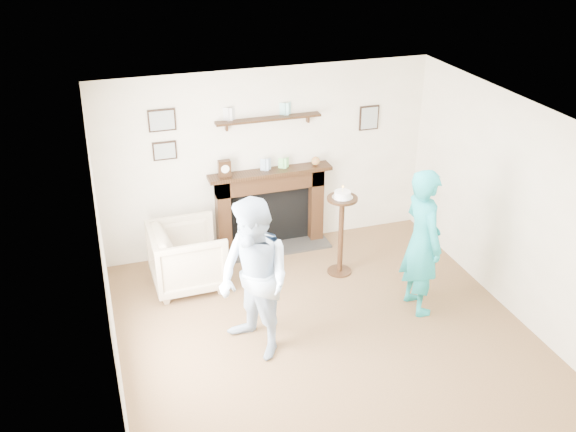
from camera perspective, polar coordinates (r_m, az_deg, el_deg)
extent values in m
plane|color=brown|center=(7.18, 4.04, -11.54)|extent=(5.00, 5.00, 0.00)
cube|color=beige|center=(8.62, -1.83, 4.98)|extent=(4.50, 0.04, 2.50)
cube|color=beige|center=(6.10, -15.72, -5.95)|extent=(0.04, 5.00, 2.50)
cube|color=beige|center=(7.55, 20.43, -0.06)|extent=(0.04, 5.00, 2.50)
cube|color=silver|center=(5.97, 4.81, 7.66)|extent=(4.50, 5.00, 0.04)
cube|color=black|center=(8.68, -5.77, -0.07)|extent=(0.18, 0.20, 1.10)
cube|color=black|center=(9.00, 2.45, 1.09)|extent=(0.18, 0.20, 1.10)
cube|color=black|center=(8.64, -1.62, 3.08)|extent=(1.50, 0.20, 0.24)
cube|color=black|center=(8.93, -1.70, 0.02)|extent=(1.14, 0.06, 0.86)
cube|color=#312E2B|center=(8.97, -1.32, -2.87)|extent=(1.60, 0.44, 0.03)
cube|color=black|center=(8.55, -1.57, 3.90)|extent=(1.68, 0.26, 0.05)
cube|color=black|center=(8.35, -1.75, 8.63)|extent=(1.40, 0.15, 0.03)
cube|color=black|center=(8.12, -11.15, 8.36)|extent=(0.34, 0.03, 0.28)
cube|color=black|center=(8.25, -10.91, 5.72)|extent=(0.30, 0.03, 0.24)
cube|color=black|center=(8.94, 7.21, 8.65)|extent=(0.28, 0.03, 0.34)
cube|color=black|center=(8.36, -5.67, 4.23)|extent=(0.16, 0.09, 0.22)
cylinder|color=white|center=(8.32, -5.60, 4.17)|extent=(0.11, 0.01, 0.11)
sphere|color=green|center=(8.71, 2.47, 4.91)|extent=(0.12, 0.12, 0.12)
imported|color=#C6AE93|center=(8.30, -8.72, -5.98)|extent=(0.91, 0.89, 0.81)
imported|color=#A9B5D3|center=(7.14, -2.83, -11.74)|extent=(0.96, 1.06, 1.78)
imported|color=#20ACB7|center=(7.94, 11.23, -7.87)|extent=(0.44, 0.66, 1.78)
cylinder|color=black|center=(8.47, 4.59, -4.90)|extent=(0.32, 0.32, 0.02)
cylinder|color=black|center=(8.21, 4.72, -1.79)|extent=(0.07, 0.07, 1.02)
cylinder|color=black|center=(7.97, 4.86, 1.55)|extent=(0.39, 0.39, 0.03)
cylinder|color=silver|center=(7.97, 4.86, 1.68)|extent=(0.26, 0.26, 0.01)
cylinder|color=white|center=(7.95, 4.88, 1.94)|extent=(0.20, 0.20, 0.07)
cylinder|color=#FEE6A0|center=(7.92, 4.89, 2.37)|extent=(0.01, 0.01, 0.06)
sphere|color=orange|center=(7.91, 4.90, 2.63)|extent=(0.02, 0.02, 0.02)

